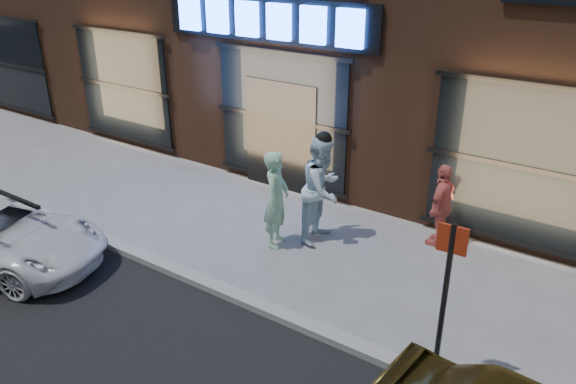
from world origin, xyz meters
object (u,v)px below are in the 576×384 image
(passerby, at_px, (442,205))
(man_cap, at_px, (322,189))
(man_bowtie, at_px, (276,199))
(sign_post, at_px, (445,290))

(passerby, bearing_deg, man_cap, -58.57)
(man_bowtie, height_order, passerby, man_bowtie)
(passerby, xyz_separation_m, sign_post, (1.22, -3.36, 0.56))
(man_cap, xyz_separation_m, passerby, (1.87, 1.02, -0.22))
(man_bowtie, distance_m, man_cap, 0.86)
(passerby, relative_size, sign_post, 0.70)
(man_bowtie, distance_m, passerby, 2.95)
(man_bowtie, distance_m, sign_post, 4.04)
(man_cap, height_order, sign_post, sign_post)
(man_cap, height_order, passerby, man_cap)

